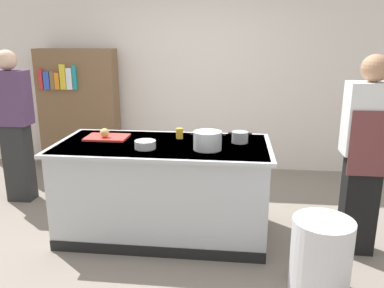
% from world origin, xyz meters
% --- Properties ---
extents(ground_plane, '(10.00, 10.00, 0.00)m').
position_xyz_m(ground_plane, '(0.00, 0.00, 0.00)').
color(ground_plane, slate).
extents(back_wall, '(6.40, 0.12, 3.00)m').
position_xyz_m(back_wall, '(0.00, 2.10, 1.50)').
color(back_wall, silver).
rests_on(back_wall, ground_plane).
extents(counter_island, '(1.98, 0.98, 0.90)m').
position_xyz_m(counter_island, '(0.00, -0.00, 0.47)').
color(counter_island, '#B7BABF').
rests_on(counter_island, ground_plane).
extents(cutting_board, '(0.40, 0.28, 0.02)m').
position_xyz_m(cutting_board, '(-0.57, 0.13, 0.91)').
color(cutting_board, red).
rests_on(cutting_board, counter_island).
extents(onion, '(0.09, 0.09, 0.09)m').
position_xyz_m(onion, '(-0.58, 0.09, 0.96)').
color(onion, tan).
rests_on(onion, cutting_board).
extents(stock_pot, '(0.31, 0.25, 0.16)m').
position_xyz_m(stock_pot, '(0.42, -0.14, 0.98)').
color(stock_pot, '#B7BABF').
rests_on(stock_pot, counter_island).
extents(sauce_pan, '(0.22, 0.15, 0.10)m').
position_xyz_m(sauce_pan, '(0.71, 0.12, 0.95)').
color(sauce_pan, '#99999E').
rests_on(sauce_pan, counter_island).
extents(mixing_bowl, '(0.19, 0.19, 0.07)m').
position_xyz_m(mixing_bowl, '(-0.12, -0.17, 0.94)').
color(mixing_bowl, '#B7BABF').
rests_on(mixing_bowl, counter_island).
extents(juice_cup, '(0.07, 0.07, 0.10)m').
position_xyz_m(juice_cup, '(0.13, 0.21, 0.95)').
color(juice_cup, yellow).
rests_on(juice_cup, counter_island).
extents(trash_bin, '(0.44, 0.44, 0.58)m').
position_xyz_m(trash_bin, '(1.31, -0.77, 0.29)').
color(trash_bin, silver).
rests_on(trash_bin, ground_plane).
extents(person_chef, '(0.38, 0.25, 1.72)m').
position_xyz_m(person_chef, '(1.75, -0.14, 0.91)').
color(person_chef, black).
rests_on(person_chef, ground_plane).
extents(person_guest, '(0.38, 0.24, 1.72)m').
position_xyz_m(person_guest, '(-1.81, 0.62, 0.91)').
color(person_guest, '#262626').
rests_on(person_guest, ground_plane).
extents(bookshelf, '(1.10, 0.31, 1.70)m').
position_xyz_m(bookshelf, '(-1.54, 1.80, 0.85)').
color(bookshelf, brown).
rests_on(bookshelf, ground_plane).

